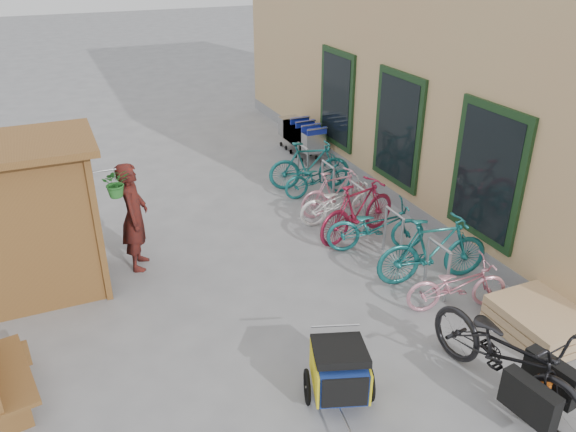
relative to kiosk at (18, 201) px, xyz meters
name	(u,v)px	position (x,y,z in m)	size (l,w,h in m)	color
ground	(298,330)	(3.28, -2.47, -1.55)	(80.00, 80.00, 0.00)	gray
building	(484,10)	(9.77, 2.03, 1.94)	(6.07, 13.00, 7.00)	tan
kiosk	(18,201)	(0.00, 0.00, 0.00)	(2.49, 1.65, 2.40)	brown
bike_rack	(357,202)	(5.58, -0.07, -1.04)	(0.05, 5.35, 0.86)	#A5A8AD
pallet_stack	(540,322)	(6.28, -3.87, -1.34)	(1.00, 1.20, 0.40)	tan
bench	(2,371)	(-0.39, -2.30, -1.11)	(0.64, 1.43, 0.87)	brown
shopping_carts	(301,134)	(6.28, 3.94, -1.00)	(0.53, 1.79, 0.95)	silver
child_trailer	(340,369)	(3.18, -3.83, -1.11)	(0.89, 1.37, 0.80)	#1B3F94
cargo_bike	(508,355)	(5.01, -4.53, -0.98)	(1.04, 2.27, 1.15)	black
person_kiosk	(134,216)	(1.58, 0.16, -0.64)	(0.67, 0.44, 1.82)	maroon
bike_0	(457,285)	(5.61, -2.90, -1.15)	(0.53, 1.52, 0.80)	pink
bike_1	(433,250)	(5.74, -2.14, -1.00)	(0.52, 1.85, 1.11)	#1B6D6F
bike_2	(376,226)	(5.45, -0.93, -1.10)	(0.60, 1.71, 0.90)	#1B6D6F
bike_3	(358,210)	(5.39, -0.40, -1.01)	(0.51, 1.81, 1.09)	maroon
bike_4	(339,202)	(5.38, 0.27, -1.13)	(0.56, 1.60, 0.84)	white
bike_5	(335,192)	(5.48, 0.62, -1.10)	(0.43, 1.52, 0.91)	pink
bike_6	(319,178)	(5.57, 1.53, -1.15)	(0.53, 1.53, 0.80)	#1B6D6F
bike_7	(310,165)	(5.56, 1.96, -1.02)	(0.50, 1.77, 1.06)	#1B6D6F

